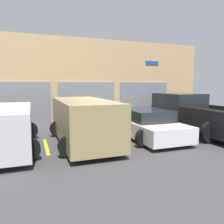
% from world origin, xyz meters
% --- Properties ---
extents(ground_plane, '(28.00, 28.00, 0.00)m').
position_xyz_m(ground_plane, '(0.00, 0.00, 0.00)').
color(ground_plane, '#3D3D3F').
extents(shophouse_building, '(14.46, 0.68, 4.84)m').
position_xyz_m(shophouse_building, '(-0.01, 3.29, 2.37)').
color(shophouse_building, tan).
rests_on(shophouse_building, ground).
extents(pickup_truck, '(2.59, 5.37, 1.80)m').
position_xyz_m(pickup_truck, '(4.11, -0.74, 0.84)').
color(pickup_truck, black).
rests_on(pickup_truck, ground).
extents(sedan_white, '(2.27, 4.26, 1.21)m').
position_xyz_m(sedan_white, '(1.37, -1.05, 0.58)').
color(sedan_white, white).
rests_on(sedan_white, ground).
extents(sedan_side, '(2.27, 4.58, 1.49)m').
position_xyz_m(sedan_side, '(-4.11, -1.07, 0.82)').
color(sedan_side, silver).
rests_on(sedan_side, ground).
extents(van_right, '(2.25, 4.81, 1.68)m').
position_xyz_m(van_right, '(-1.37, -1.07, 0.91)').
color(van_right, '#9E8956').
rests_on(van_right, ground).
extents(parking_stripe_left, '(0.12, 2.20, 0.01)m').
position_xyz_m(parking_stripe_left, '(-2.74, -1.08, 0.00)').
color(parking_stripe_left, gold).
rests_on(parking_stripe_left, ground).
extents(parking_stripe_centre, '(0.12, 2.20, 0.01)m').
position_xyz_m(parking_stripe_centre, '(-0.00, -1.08, 0.00)').
color(parking_stripe_centre, gold).
rests_on(parking_stripe_centre, ground).
extents(parking_stripe_right, '(0.12, 2.20, 0.01)m').
position_xyz_m(parking_stripe_right, '(2.74, -1.08, 0.00)').
color(parking_stripe_right, gold).
rests_on(parking_stripe_right, ground).
extents(parking_stripe_far_right, '(0.12, 2.20, 0.01)m').
position_xyz_m(parking_stripe_far_right, '(5.49, -1.08, 0.00)').
color(parking_stripe_far_right, gold).
rests_on(parking_stripe_far_right, ground).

